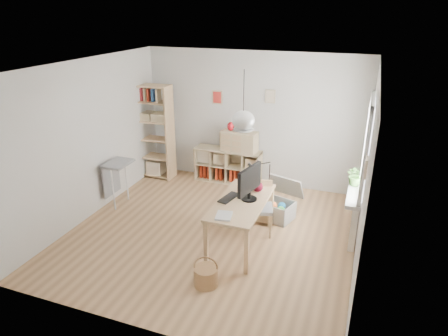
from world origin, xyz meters
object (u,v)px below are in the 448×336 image
(storage_chest, at_px, (277,205))
(monitor, at_px, (249,182))
(tall_bookshelf, at_px, (153,128))
(desk, at_px, (242,206))
(cube_shelf, at_px, (228,168))
(chair, at_px, (259,204))
(drawer_chest, at_px, (239,141))

(storage_chest, height_order, monitor, monitor)
(tall_bookshelf, xyz_separation_m, monitor, (2.67, -1.87, -0.04))
(tall_bookshelf, bearing_deg, desk, -37.01)
(cube_shelf, distance_m, storage_chest, 1.79)
(chair, relative_size, monitor, 1.43)
(tall_bookshelf, bearing_deg, drawer_chest, 7.47)
(tall_bookshelf, relative_size, storage_chest, 2.30)
(tall_bookshelf, bearing_deg, storage_chest, -17.19)
(tall_bookshelf, distance_m, monitor, 3.26)
(cube_shelf, bearing_deg, desk, -65.39)
(chair, bearing_deg, tall_bookshelf, 134.76)
(chair, bearing_deg, desk, -123.88)
(drawer_chest, bearing_deg, desk, -66.19)
(cube_shelf, height_order, chair, chair)
(chair, xyz_separation_m, monitor, (-0.06, -0.40, 0.56))
(desk, xyz_separation_m, storage_chest, (0.32, 1.05, -0.44))
(chair, relative_size, storage_chest, 0.99)
(desk, xyz_separation_m, chair, (0.15, 0.48, -0.17))
(tall_bookshelf, height_order, chair, tall_bookshelf)
(desk, bearing_deg, cube_shelf, 114.61)
(desk, bearing_deg, drawer_chest, 109.07)
(cube_shelf, relative_size, drawer_chest, 1.94)
(desk, bearing_deg, tall_bookshelf, 142.99)
(storage_chest, bearing_deg, monitor, -86.62)
(cube_shelf, height_order, storage_chest, cube_shelf)
(cube_shelf, bearing_deg, storage_chest, -41.27)
(cube_shelf, distance_m, tall_bookshelf, 1.77)
(desk, height_order, cube_shelf, desk)
(desk, xyz_separation_m, tall_bookshelf, (-2.59, 1.95, 0.43))
(desk, bearing_deg, chair, 73.10)
(storage_chest, bearing_deg, desk, -90.07)
(monitor, bearing_deg, chair, 94.86)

